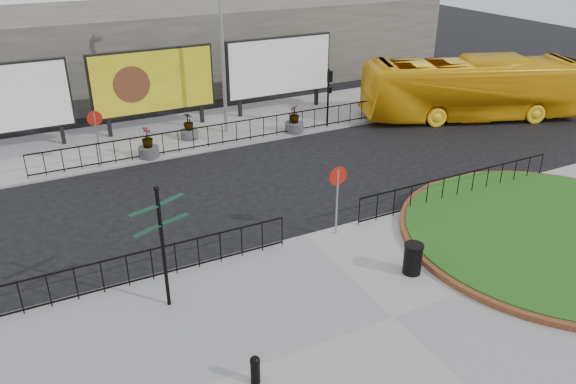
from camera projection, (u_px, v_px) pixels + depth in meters
ground at (304, 238)px, 19.20m from camera, size 90.00×90.00×0.00m
pavement_near at (393, 319)px, 15.17m from camera, size 30.00×10.00×0.12m
pavement_far at (192, 131)px, 28.79m from camera, size 44.00×6.00×0.12m
brick_edge at (555, 234)px, 18.99m from camera, size 10.40×10.40×0.18m
grass_lawn at (555, 234)px, 18.98m from camera, size 10.00×10.00×0.22m
railing_near_left at (128, 270)px, 16.20m from camera, size 10.00×0.10×1.10m
railing_near_right at (458, 186)px, 21.35m from camera, size 9.00×0.10×1.10m
railing_far at (229, 133)px, 26.77m from camera, size 18.00×0.10×1.10m
speed_sign_far at (96, 126)px, 23.85m from camera, size 0.64×0.07×2.47m
speed_sign_near at (337, 186)px, 18.46m from camera, size 0.64×0.07×2.47m
billboard_mid at (153, 82)px, 27.85m from camera, size 6.20×0.31×4.10m
billboard_right at (279, 67)px, 30.73m from camera, size 6.20×0.31×4.10m
lamp_post at (222, 37)px, 26.54m from camera, size 0.74×0.18×9.23m
signal_pole_a at (329, 89)px, 28.45m from camera, size 0.22×0.26×3.00m
signal_pole_b at (377, 82)px, 29.68m from camera, size 0.22×0.26×3.00m
building_backdrop at (139, 48)px, 35.74m from camera, size 40.00×10.00×5.00m
fingerpost_sign at (162, 236)px, 14.72m from camera, size 1.67×0.84×3.65m
bollard at (255, 368)px, 12.83m from camera, size 0.25×0.25×0.76m
litter_bin at (413, 259)px, 16.87m from camera, size 0.59×0.59×0.98m
bus at (472, 89)px, 30.23m from camera, size 12.08×6.94×3.31m
planter_a at (148, 147)px, 25.27m from camera, size 0.93×0.93×1.41m
planter_b at (189, 129)px, 27.46m from camera, size 0.86×0.86×1.33m
planter_c at (294, 122)px, 28.34m from camera, size 0.94×0.94×1.41m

